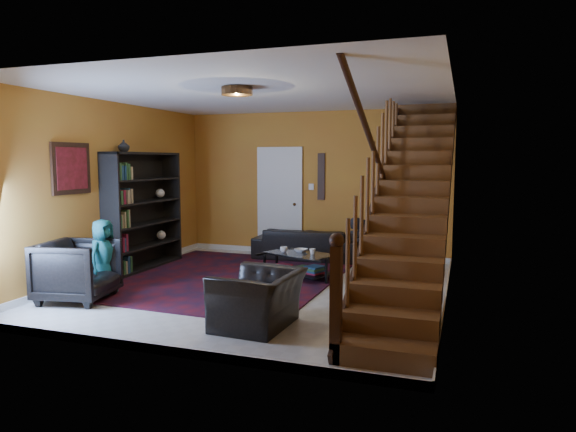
% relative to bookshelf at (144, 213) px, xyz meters
% --- Properties ---
extents(floor, '(5.50, 5.50, 0.00)m').
position_rel_bookshelf_xyz_m(floor, '(2.40, -0.60, -0.96)').
color(floor, beige).
rests_on(floor, ground).
extents(room, '(5.50, 5.50, 5.50)m').
position_rel_bookshelf_xyz_m(room, '(1.07, 0.73, -0.91)').
color(room, '#BB8229').
rests_on(room, ground).
extents(staircase, '(0.95, 5.02, 3.18)m').
position_rel_bookshelf_xyz_m(staircase, '(4.53, -0.60, 0.43)').
color(staircase, brown).
rests_on(staircase, floor).
extents(bookshelf, '(0.35, 1.80, 2.00)m').
position_rel_bookshelf_xyz_m(bookshelf, '(0.00, 0.00, 0.00)').
color(bookshelf, black).
rests_on(bookshelf, floor).
extents(door, '(0.82, 0.05, 2.05)m').
position_rel_bookshelf_xyz_m(door, '(1.70, 2.12, 0.06)').
color(door, silver).
rests_on(door, floor).
extents(framed_picture, '(0.04, 0.74, 0.74)m').
position_rel_bookshelf_xyz_m(framed_picture, '(-0.17, -1.50, 0.79)').
color(framed_picture, maroon).
rests_on(framed_picture, room).
extents(wall_hanging, '(0.14, 0.03, 0.90)m').
position_rel_bookshelf_xyz_m(wall_hanging, '(2.55, 2.13, 0.59)').
color(wall_hanging, black).
rests_on(wall_hanging, room).
extents(ceiling_fixture, '(0.40, 0.40, 0.10)m').
position_rel_bookshelf_xyz_m(ceiling_fixture, '(2.40, -1.40, 1.78)').
color(ceiling_fixture, '#3F2814').
rests_on(ceiling_fixture, room).
extents(rug, '(3.49, 3.96, 0.02)m').
position_rel_bookshelf_xyz_m(rug, '(1.62, -0.23, -0.95)').
color(rug, '#480D14').
rests_on(rug, floor).
extents(sofa, '(2.02, 0.86, 0.58)m').
position_rel_bookshelf_xyz_m(sofa, '(2.41, 1.70, -0.67)').
color(sofa, black).
rests_on(sofa, floor).
extents(armchair_left, '(1.05, 1.03, 0.82)m').
position_rel_bookshelf_xyz_m(armchair_left, '(0.35, -2.04, -0.56)').
color(armchair_left, black).
rests_on(armchair_left, floor).
extents(armchair_right, '(0.90, 1.02, 0.63)m').
position_rel_bookshelf_xyz_m(armchair_right, '(3.03, -2.26, -0.65)').
color(armchair_right, black).
rests_on(armchair_right, floor).
extents(person_adult_a, '(0.49, 0.33, 1.29)m').
position_rel_bookshelf_xyz_m(person_adult_a, '(3.31, 1.75, -0.77)').
color(person_adult_a, black).
rests_on(person_adult_a, sofa).
extents(person_adult_b, '(0.62, 0.49, 1.24)m').
position_rel_bookshelf_xyz_m(person_adult_b, '(3.45, 1.75, -0.79)').
color(person_adult_b, black).
rests_on(person_adult_b, sofa).
extents(person_child, '(0.35, 0.52, 1.06)m').
position_rel_bookshelf_xyz_m(person_child, '(0.45, -1.65, -0.44)').
color(person_child, '#1A6566').
rests_on(person_child, armchair_left).
extents(coffee_table, '(1.21, 0.99, 0.40)m').
position_rel_bookshelf_xyz_m(coffee_table, '(2.76, 0.16, -0.74)').
color(coffee_table, black).
rests_on(coffee_table, floor).
extents(cup_a, '(0.15, 0.15, 0.09)m').
position_rel_bookshelf_xyz_m(cup_a, '(2.49, 0.14, -0.51)').
color(cup_a, '#999999').
rests_on(cup_a, coffee_table).
extents(cup_b, '(0.11, 0.11, 0.09)m').
position_rel_bookshelf_xyz_m(cup_b, '(2.97, 0.14, -0.52)').
color(cup_b, '#999999').
rests_on(cup_b, coffee_table).
extents(bowl, '(0.24, 0.24, 0.05)m').
position_rel_bookshelf_xyz_m(bowl, '(2.73, 0.28, -0.54)').
color(bowl, '#999999').
rests_on(bowl, coffee_table).
extents(vase, '(0.18, 0.18, 0.19)m').
position_rel_bookshelf_xyz_m(vase, '(-0.00, -0.50, 1.13)').
color(vase, '#999999').
rests_on(vase, bookshelf).
extents(popcorn_bucket, '(0.16, 0.16, 0.14)m').
position_rel_bookshelf_xyz_m(popcorn_bucket, '(0.30, -1.67, -0.87)').
color(popcorn_bucket, red).
rests_on(popcorn_bucket, rug).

